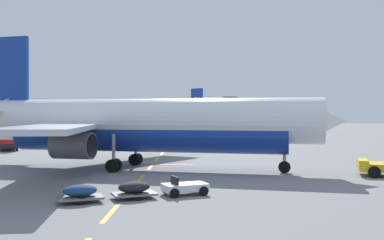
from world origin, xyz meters
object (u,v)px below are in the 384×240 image
object	(u,v)px
airliner_far_right	(234,118)
baggage_train	(135,189)
airliner_foreground	(140,124)
ground_power_truck	(8,138)

from	to	relation	value
airliner_far_right	baggage_train	distance (m)	89.68
airliner_foreground	ground_power_truck	world-z (taller)	airliner_foreground
baggage_train	airliner_foreground	bearing A→B (deg)	95.84
ground_power_truck	baggage_train	bearing A→B (deg)	-57.25
ground_power_truck	baggage_train	world-z (taller)	ground_power_truck
ground_power_truck	airliner_far_right	bearing A→B (deg)	56.55
ground_power_truck	baggage_train	distance (m)	41.11
airliner_far_right	ground_power_truck	world-z (taller)	airliner_far_right
airliner_foreground	airliner_far_right	world-z (taller)	airliner_far_right
airliner_foreground	ground_power_truck	xyz separation A→B (m)	(-20.82, 20.82, -2.30)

